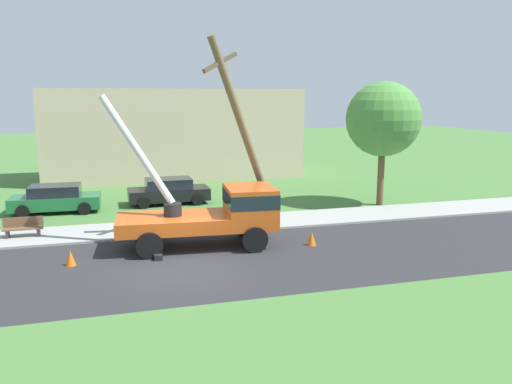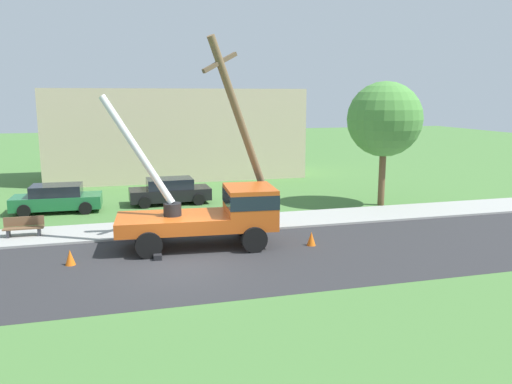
{
  "view_description": "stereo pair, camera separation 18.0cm",
  "coord_description": "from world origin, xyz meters",
  "px_view_note": "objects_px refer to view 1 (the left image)",
  "views": [
    {
      "loc": [
        -2.21,
        -17.51,
        5.93
      ],
      "look_at": [
        3.65,
        3.17,
        1.88
      ],
      "focal_mm": 35.99,
      "sensor_mm": 36.0,
      "label": 1
    },
    {
      "loc": [
        -2.04,
        -17.56,
        5.93
      ],
      "look_at": [
        3.65,
        3.17,
        1.88
      ],
      "focal_mm": 35.99,
      "sensor_mm": 36.0,
      "label": 2
    }
  ],
  "objects_px": {
    "utility_truck": "(218,211)",
    "parked_sedan_black": "(169,191)",
    "roadside_tree_far": "(383,119)",
    "traffic_cone_behind": "(71,258)",
    "park_bench": "(23,228)",
    "traffic_cone_ahead": "(312,239)",
    "leaning_utility_pole": "(245,136)",
    "parked_sedan_green": "(56,199)"
  },
  "relations": [
    {
      "from": "utility_truck",
      "to": "traffic_cone_ahead",
      "type": "relative_size",
      "value": 12.03
    },
    {
      "from": "traffic_cone_ahead",
      "to": "traffic_cone_behind",
      "type": "distance_m",
      "value": 9.16
    },
    {
      "from": "utility_truck",
      "to": "parked_sedan_black",
      "type": "xyz_separation_m",
      "value": [
        -1.01,
        8.67,
        -0.7
      ]
    },
    {
      "from": "leaning_utility_pole",
      "to": "traffic_cone_ahead",
      "type": "distance_m",
      "value": 5.09
    },
    {
      "from": "utility_truck",
      "to": "roadside_tree_far",
      "type": "relative_size",
      "value": 1.01
    },
    {
      "from": "traffic_cone_behind",
      "to": "park_bench",
      "type": "relative_size",
      "value": 0.35
    },
    {
      "from": "utility_truck",
      "to": "parked_sedan_green",
      "type": "xyz_separation_m",
      "value": [
        -6.85,
        8.08,
        -0.7
      ]
    },
    {
      "from": "utility_truck",
      "to": "traffic_cone_behind",
      "type": "height_order",
      "value": "utility_truck"
    },
    {
      "from": "traffic_cone_ahead",
      "to": "park_bench",
      "type": "bearing_deg",
      "value": 159.46
    },
    {
      "from": "traffic_cone_behind",
      "to": "roadside_tree_far",
      "type": "xyz_separation_m",
      "value": [
        15.69,
        6.24,
        4.39
      ]
    },
    {
      "from": "utility_truck",
      "to": "traffic_cone_behind",
      "type": "xyz_separation_m",
      "value": [
        -5.56,
        -1.06,
        -1.13
      ]
    },
    {
      "from": "leaning_utility_pole",
      "to": "traffic_cone_ahead",
      "type": "xyz_separation_m",
      "value": [
        2.11,
        -2.38,
        -3.97
      ]
    },
    {
      "from": "parked_sedan_black",
      "to": "utility_truck",
      "type": "bearing_deg",
      "value": -83.34
    },
    {
      "from": "utility_truck",
      "to": "parked_sedan_black",
      "type": "distance_m",
      "value": 8.75
    },
    {
      "from": "traffic_cone_behind",
      "to": "parked_sedan_green",
      "type": "xyz_separation_m",
      "value": [
        -1.3,
        9.14,
        0.43
      ]
    },
    {
      "from": "leaning_utility_pole",
      "to": "parked_sedan_black",
      "type": "bearing_deg",
      "value": 108.85
    },
    {
      "from": "traffic_cone_ahead",
      "to": "parked_sedan_green",
      "type": "distance_m",
      "value": 13.89
    },
    {
      "from": "parked_sedan_green",
      "to": "utility_truck",
      "type": "bearing_deg",
      "value": -49.71
    },
    {
      "from": "leaning_utility_pole",
      "to": "roadside_tree_far",
      "type": "height_order",
      "value": "leaning_utility_pole"
    },
    {
      "from": "parked_sedan_green",
      "to": "park_bench",
      "type": "distance_m",
      "value": 4.98
    },
    {
      "from": "leaning_utility_pole",
      "to": "traffic_cone_behind",
      "type": "bearing_deg",
      "value": -161.23
    },
    {
      "from": "park_bench",
      "to": "roadside_tree_far",
      "type": "bearing_deg",
      "value": 6.38
    },
    {
      "from": "leaning_utility_pole",
      "to": "park_bench",
      "type": "distance_m",
      "value": 10.12
    },
    {
      "from": "traffic_cone_ahead",
      "to": "parked_sedan_black",
      "type": "xyz_separation_m",
      "value": [
        -4.61,
        9.72,
        0.43
      ]
    },
    {
      "from": "park_bench",
      "to": "parked_sedan_black",
      "type": "bearing_deg",
      "value": 39.29
    },
    {
      "from": "utility_truck",
      "to": "parked_sedan_green",
      "type": "bearing_deg",
      "value": 130.29
    },
    {
      "from": "traffic_cone_ahead",
      "to": "parked_sedan_green",
      "type": "height_order",
      "value": "parked_sedan_green"
    },
    {
      "from": "utility_truck",
      "to": "parked_sedan_black",
      "type": "bearing_deg",
      "value": 96.66
    },
    {
      "from": "leaning_utility_pole",
      "to": "parked_sedan_black",
      "type": "xyz_separation_m",
      "value": [
        -2.5,
        7.33,
        -3.53
      ]
    },
    {
      "from": "leaning_utility_pole",
      "to": "parked_sedan_green",
      "type": "distance_m",
      "value": 11.3
    },
    {
      "from": "park_bench",
      "to": "roadside_tree_far",
      "type": "xyz_separation_m",
      "value": [
        17.84,
        1.99,
        4.21
      ]
    },
    {
      "from": "parked_sedan_black",
      "to": "traffic_cone_ahead",
      "type": "bearing_deg",
      "value": -64.61
    },
    {
      "from": "utility_truck",
      "to": "park_bench",
      "type": "relative_size",
      "value": 4.21
    },
    {
      "from": "leaning_utility_pole",
      "to": "roadside_tree_far",
      "type": "bearing_deg",
      "value": 24.0
    },
    {
      "from": "utility_truck",
      "to": "roadside_tree_far",
      "type": "height_order",
      "value": "roadside_tree_far"
    },
    {
      "from": "utility_truck",
      "to": "traffic_cone_behind",
      "type": "relative_size",
      "value": 12.03
    },
    {
      "from": "traffic_cone_ahead",
      "to": "roadside_tree_far",
      "type": "bearing_deg",
      "value": 43.65
    },
    {
      "from": "parked_sedan_black",
      "to": "roadside_tree_far",
      "type": "relative_size",
      "value": 0.66
    },
    {
      "from": "parked_sedan_green",
      "to": "parked_sedan_black",
      "type": "relative_size",
      "value": 1.0
    },
    {
      "from": "parked_sedan_green",
      "to": "traffic_cone_ahead",
      "type": "bearing_deg",
      "value": -41.15
    },
    {
      "from": "traffic_cone_behind",
      "to": "park_bench",
      "type": "height_order",
      "value": "park_bench"
    },
    {
      "from": "utility_truck",
      "to": "park_bench",
      "type": "xyz_separation_m",
      "value": [
        -7.71,
        3.19,
        -0.95
      ]
    }
  ]
}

